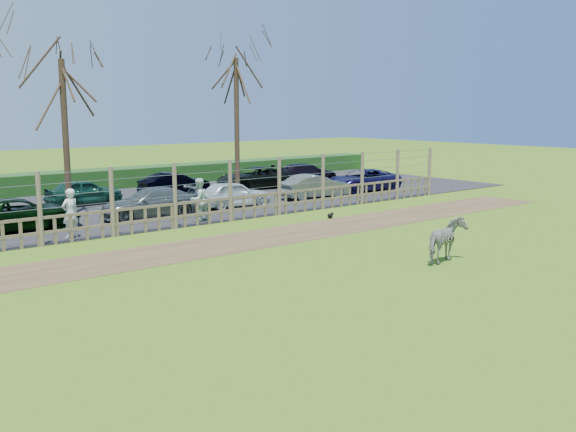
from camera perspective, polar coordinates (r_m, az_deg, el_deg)
ground at (r=18.23m, az=2.53°, el=-4.76°), size 120.00×120.00×0.00m
dirt_strip at (r=21.71m, az=-5.39°, el=-2.45°), size 34.00×2.80×0.01m
asphalt at (r=30.41m, az=-15.94°, el=0.71°), size 44.00×13.00×0.04m
hedge at (r=36.83m, az=-20.31°, el=2.80°), size 46.00×2.00×1.10m
fence at (r=24.51m, az=-9.98°, el=0.73°), size 30.16×0.16×2.50m
tree_mid at (r=28.41m, az=-19.34°, el=9.76°), size 4.80×4.80×6.83m
tree_right at (r=33.04m, az=-4.61°, el=10.80°), size 4.80×4.80×7.35m
zebra at (r=19.42m, az=13.93°, el=-2.14°), size 1.69×1.07×1.32m
visitor_a at (r=23.52m, az=-18.79°, el=0.23°), size 0.71×0.55×1.72m
visitor_b at (r=25.78m, az=-7.93°, el=1.43°), size 0.95×0.81×1.72m
crow at (r=26.60m, az=3.78°, el=0.05°), size 0.30×0.22×0.24m
car_2 at (r=25.66m, az=-22.70°, el=0.15°), size 4.50×2.42×1.20m
car_3 at (r=27.09m, az=-12.14°, el=1.14°), size 4.31×2.17×1.20m
car_4 at (r=29.36m, az=-4.91°, el=1.96°), size 3.62×1.69×1.20m
car_5 at (r=32.16m, az=2.37°, el=2.65°), size 3.77×1.70×1.20m
car_6 at (r=35.15m, az=6.65°, el=3.18°), size 4.54×2.53×1.20m
car_10 at (r=31.52m, az=-17.67°, el=2.06°), size 3.59×1.61×1.20m
car_11 at (r=33.57m, az=-10.04°, el=2.80°), size 3.69×1.42×1.20m
car_12 at (r=36.15m, az=-3.06°, el=3.41°), size 4.49×2.41×1.20m
car_13 at (r=38.59m, az=1.61°, el=3.81°), size 4.29×2.11×1.20m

